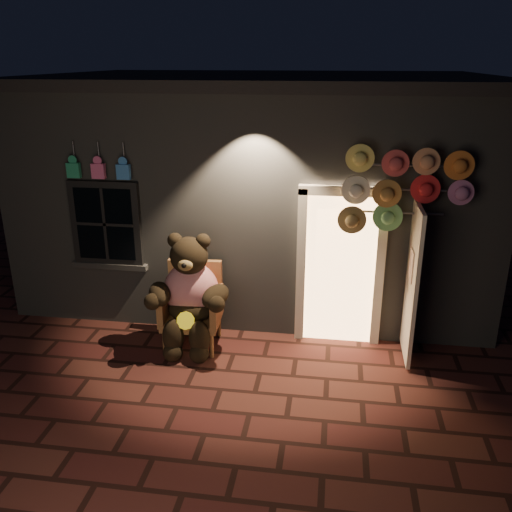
# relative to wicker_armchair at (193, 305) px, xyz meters

# --- Properties ---
(ground) EXTENTS (60.00, 60.00, 0.00)m
(ground) POSITION_rel_wicker_armchair_xyz_m (0.60, -1.08, -0.56)
(ground) COLOR #4E251D
(ground) RESTS_ON ground
(shop_building) EXTENTS (7.30, 5.95, 3.51)m
(shop_building) POSITION_rel_wicker_armchair_xyz_m (0.60, 2.90, 1.17)
(shop_building) COLOR slate
(shop_building) RESTS_ON ground
(wicker_armchair) EXTENTS (0.81, 0.74, 1.13)m
(wicker_armchair) POSITION_rel_wicker_armchair_xyz_m (0.00, 0.00, 0.00)
(wicker_armchair) COLOR #A87B41
(wicker_armchair) RESTS_ON ground
(teddy_bear) EXTENTS (1.17, 0.93, 1.61)m
(teddy_bear) POSITION_rel_wicker_armchair_xyz_m (0.00, -0.15, 0.23)
(teddy_bear) COLOR red
(teddy_bear) RESTS_ON ground
(hat_rack) EXTENTS (1.53, 0.22, 2.71)m
(hat_rack) POSITION_rel_wicker_armchair_xyz_m (2.63, 0.19, 1.66)
(hat_rack) COLOR #59595E
(hat_rack) RESTS_ON ground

